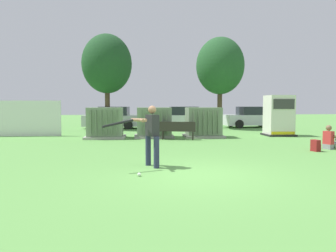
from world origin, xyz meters
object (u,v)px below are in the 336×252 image
Objects in this scene: generator_enclosure at (279,116)px; parked_car_leftmost at (113,118)px; sports_ball at (139,174)px; transformer_mid_west at (154,123)px; backpack at (316,146)px; park_bench at (178,129)px; parked_car_left_of_center at (182,118)px; transformer_west at (105,123)px; seated_spectator at (330,140)px; batter at (150,133)px; transformer_mid_east at (203,123)px; parked_car_right_of_center at (251,118)px.

generator_enclosure is 0.53× the size of parked_car_leftmost.
sports_ball is (-7.92, -9.53, -1.09)m from generator_enclosure.
sports_ball is at bearing -94.82° from transformer_mid_west.
park_bench is at bearing 137.21° from backpack.
parked_car_left_of_center is (5.27, 0.43, 0.00)m from parked_car_leftmost.
transformer_mid_west is at bearing -67.68° from parked_car_leftmost.
transformer_west is 2.18× the size of seated_spectator.
backpack is at bearing -42.79° from park_bench.
backpack is (6.66, 3.57, 0.17)m from sports_ball.
transformer_mid_west is 7.60m from parked_car_left_of_center.
transformer_mid_west is at bearing 131.92° from park_bench.
backpack is 0.10× the size of parked_car_left_of_center.
park_bench is (1.14, -1.27, -0.25)m from transformer_mid_west.
batter is 15.54m from parked_car_left_of_center.
transformer_mid_west is 1.21× the size of batter.
backpack is at bearing -33.05° from transformer_west.
park_bench is 1.06× the size of batter.
transformer_mid_west is 8.19m from backpack.
generator_enclosure is (4.46, 0.43, 0.35)m from transformer_mid_east.
transformer_west is at bearing 146.95° from backpack.
transformer_west reaches higher than seated_spectator.
park_bench is at bearing -64.00° from parked_car_leftmost.
batter reaches higher than park_bench.
transformer_west is 3.89m from park_bench.
transformer_mid_west and transformer_mid_east have the same top height.
generator_enclosure is 6.16m from backpack.
park_bench is 0.42× the size of parked_car_leftmost.
transformer_mid_east is (2.68, -0.13, 0.00)m from transformer_mid_west.
transformer_mid_east is at bearing 120.09° from backpack.
sports_ball is 8.64m from seated_spectator.
generator_enclosure reaches higher than parked_car_right_of_center.
seated_spectator is (6.80, -5.11, -0.41)m from transformer_mid_west.
transformer_mid_west is 0.48× the size of parked_car_leftmost.
transformer_mid_west is 7.15m from generator_enclosure.
generator_enclosure is 6.77m from parked_car_right_of_center.
seated_spectator is at bearing -93.56° from generator_enclosure.
transformer_mid_east is 2.18× the size of seated_spectator.
transformer_mid_east is 0.48× the size of parked_car_right_of_center.
transformer_mid_east reaches higher than backpack.
parked_car_leftmost is 10.71m from parked_car_right_of_center.
transformer_mid_east is 1.21× the size of batter.
transformer_west is at bearing -176.48° from transformer_mid_west.
sports_ball is (-0.78, -9.23, -0.74)m from transformer_mid_west.
transformer_mid_east is 1.93m from park_bench.
transformer_mid_west and parked_car_leftmost have the same top height.
parked_car_leftmost is (-2.31, 14.83, -0.22)m from batter.
parked_car_right_of_center is at bearing 50.61° from park_bench.
park_bench is (-6.00, -1.57, -0.60)m from generator_enclosure.
parked_car_right_of_center is (10.71, 0.26, 0.00)m from parked_car_leftmost.
parked_car_left_of_center is (1.35, 8.45, 0.22)m from park_bench.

